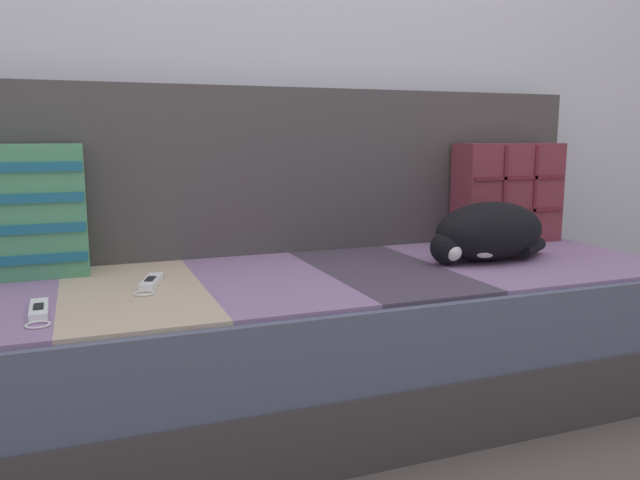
{
  "coord_description": "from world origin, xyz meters",
  "views": [
    {
      "loc": [
        -0.62,
        -1.48,
        0.76
      ],
      "look_at": [
        -0.03,
        0.05,
        0.49
      ],
      "focal_mm": 35.0,
      "sensor_mm": 36.0,
      "label": 1
    }
  ],
  "objects_px": {
    "couch": "(320,336)",
    "game_remote_far": "(151,283)",
    "throw_pillow_quilted": "(507,193)",
    "throw_pillow_striped": "(7,212)",
    "game_remote_near": "(39,311)",
    "sleeping_cat": "(487,233)"
  },
  "relations": [
    {
      "from": "game_remote_far",
      "to": "game_remote_near",
      "type": "bearing_deg",
      "value": -144.39
    },
    {
      "from": "game_remote_near",
      "to": "throw_pillow_striped",
      "type": "bearing_deg",
      "value": 101.74
    },
    {
      "from": "throw_pillow_quilted",
      "to": "throw_pillow_striped",
      "type": "relative_size",
      "value": 1.0
    },
    {
      "from": "throw_pillow_quilted",
      "to": "throw_pillow_striped",
      "type": "bearing_deg",
      "value": -179.98
    },
    {
      "from": "couch",
      "to": "sleeping_cat",
      "type": "xyz_separation_m",
      "value": [
        0.52,
        -0.06,
        0.28
      ]
    },
    {
      "from": "couch",
      "to": "game_remote_far",
      "type": "distance_m",
      "value": 0.51
    },
    {
      "from": "throw_pillow_striped",
      "to": "sleeping_cat",
      "type": "distance_m",
      "value": 1.35
    },
    {
      "from": "couch",
      "to": "game_remote_near",
      "type": "distance_m",
      "value": 0.77
    },
    {
      "from": "couch",
      "to": "sleeping_cat",
      "type": "height_order",
      "value": "sleeping_cat"
    },
    {
      "from": "sleeping_cat",
      "to": "throw_pillow_quilted",
      "type": "bearing_deg",
      "value": 44.17
    },
    {
      "from": "sleeping_cat",
      "to": "game_remote_near",
      "type": "bearing_deg",
      "value": -173.34
    },
    {
      "from": "throw_pillow_striped",
      "to": "game_remote_near",
      "type": "xyz_separation_m",
      "value": [
        0.09,
        -0.41,
        -0.17
      ]
    },
    {
      "from": "throw_pillow_striped",
      "to": "couch",
      "type": "bearing_deg",
      "value": -14.73
    },
    {
      "from": "throw_pillow_striped",
      "to": "game_remote_far",
      "type": "height_order",
      "value": "throw_pillow_striped"
    },
    {
      "from": "couch",
      "to": "game_remote_far",
      "type": "height_order",
      "value": "game_remote_far"
    },
    {
      "from": "throw_pillow_quilted",
      "to": "game_remote_far",
      "type": "xyz_separation_m",
      "value": [
        -1.26,
        -0.23,
        -0.17
      ]
    },
    {
      "from": "couch",
      "to": "sleeping_cat",
      "type": "distance_m",
      "value": 0.59
    },
    {
      "from": "couch",
      "to": "game_remote_near",
      "type": "xyz_separation_m",
      "value": [
        -0.72,
        -0.2,
        0.2
      ]
    },
    {
      "from": "couch",
      "to": "game_remote_far",
      "type": "bearing_deg",
      "value": -177.28
    },
    {
      "from": "throw_pillow_striped",
      "to": "game_remote_near",
      "type": "relative_size",
      "value": 2.07
    },
    {
      "from": "throw_pillow_striped",
      "to": "game_remote_far",
      "type": "distance_m",
      "value": 0.44
    },
    {
      "from": "game_remote_near",
      "to": "couch",
      "type": "bearing_deg",
      "value": 15.67
    }
  ]
}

